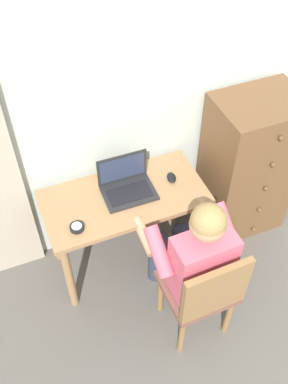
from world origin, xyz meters
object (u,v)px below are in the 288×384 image
chair (203,291)px  desk_clock (77,227)px  laptop (127,184)px  dresser (248,166)px  desk (125,208)px  computer_mouse (171,178)px  person_seated (192,251)px

chair → desk_clock: chair is taller
laptop → chair: bearing=-74.9°
dresser → desk_clock: dresser is taller
desk → dresser: size_ratio=0.92×
laptop → desk_clock: (-0.40, -0.19, -0.04)m
laptop → dresser: bearing=0.1°
dresser → computer_mouse: 0.66m
desk → desk_clock: size_ratio=11.98×
dresser → desk_clock: bearing=-171.8°
desk → computer_mouse: (0.35, 0.02, 0.14)m
person_seated → laptop: size_ratio=3.49×
desk → computer_mouse: size_ratio=10.78×
chair → desk_clock: size_ratio=9.78×
chair → desk_clock: 0.86m
computer_mouse → laptop: bearing=-171.9°
desk → dresser: (1.00, 0.05, -0.01)m
chair → computer_mouse: size_ratio=8.80×
dresser → computer_mouse: (-0.64, -0.03, 0.16)m
person_seated → computer_mouse: bearing=78.5°
chair → computer_mouse: chair is taller
person_seated → laptop: 0.62m
chair → person_seated: 0.26m
person_seated → desk_clock: 0.71m
desk → chair: 0.76m
desk → computer_mouse: bearing=3.7°
person_seated → computer_mouse: person_seated is taller
dresser → person_seated: person_seated is taller
dresser → laptop: dresser is taller
chair → computer_mouse: 0.78m
desk → chair: bearing=-71.2°
desk → chair: (0.24, -0.71, -0.11)m
chair → computer_mouse: (0.11, 0.73, 0.25)m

